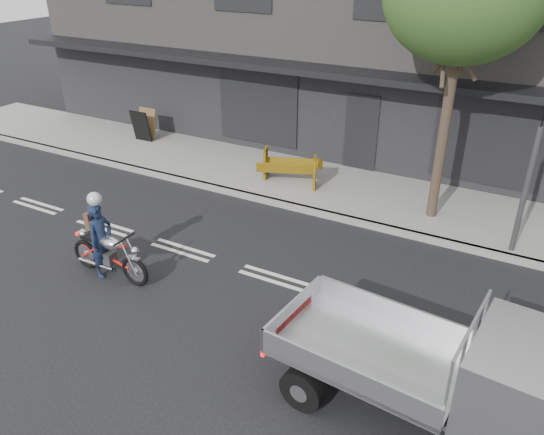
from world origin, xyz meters
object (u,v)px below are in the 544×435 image
at_px(rider, 101,240).
at_px(construction_barrier, 286,170).
at_px(traffic_light_pole, 526,188).
at_px(sandwich_board, 141,126).
at_px(motorcycle, 109,253).
at_px(flatbed_ute, 497,386).

relative_size(rider, construction_barrier, 0.97).
height_order(traffic_light_pole, rider, traffic_light_pole).
distance_m(rider, sandwich_board, 8.06).
bearing_deg(motorcycle, construction_barrier, 78.52).
xyz_separation_m(traffic_light_pole, rider, (-7.44, -4.89, -0.84)).
height_order(motorcycle, rider, rider).
relative_size(traffic_light_pole, sandwich_board, 3.25).
bearing_deg(sandwich_board, rider, -56.86).
relative_size(construction_barrier, sandwich_board, 1.55).
relative_size(rider, sandwich_board, 1.51).
bearing_deg(traffic_light_pole, motorcycle, -146.17).
bearing_deg(rider, construction_barrier, -12.94).
bearing_deg(sandwich_board, flatbed_ute, -32.79).
relative_size(motorcycle, construction_barrier, 1.23).
height_order(traffic_light_pole, motorcycle, traffic_light_pole).
distance_m(flatbed_ute, construction_barrier, 9.03).
xyz_separation_m(motorcycle, flatbed_ute, (7.59, -0.74, 0.60)).
relative_size(motorcycle, rider, 1.26).
xyz_separation_m(rider, flatbed_ute, (7.74, -0.74, 0.33)).
bearing_deg(traffic_light_pole, rider, -146.71).
height_order(flatbed_ute, construction_barrier, flatbed_ute).
height_order(traffic_light_pole, sandwich_board, traffic_light_pole).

